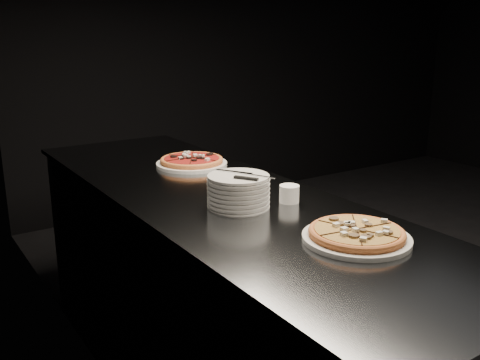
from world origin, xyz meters
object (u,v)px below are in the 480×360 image
pizza_tomato (192,161)px  ramekin (289,193)px  counter (218,299)px  cutlery (243,175)px  pizza_mushroom (357,234)px  plate_stack (238,191)px

pizza_tomato → ramekin: bearing=-87.5°
counter → cutlery: 0.61m
pizza_mushroom → cutlery: size_ratio=1.44×
counter → cutlery: cutlery is taller
pizza_mushroom → cutlery: (-0.11, 0.46, 0.10)m
counter → cutlery: (-0.01, -0.20, 0.58)m
counter → plate_stack: plate_stack is taller
counter → pizza_tomato: bearing=73.4°
counter → ramekin: size_ratio=32.93×
pizza_tomato → pizza_mushroom: bearing=-92.0°
pizza_mushroom → ramekin: (0.07, 0.41, 0.01)m
plate_stack → ramekin: bearing=-18.7°
pizza_tomato → plate_stack: (-0.15, -0.64, 0.04)m
pizza_mushroom → cutlery: cutlery is taller
ramekin → plate_stack: bearing=161.3°
counter → pizza_mushroom: size_ratio=7.26×
pizza_mushroom → plate_stack: (-0.12, 0.47, 0.04)m
plate_stack → pizza_tomato: bearing=76.4°
pizza_mushroom → pizza_tomato: size_ratio=1.00×
pizza_mushroom → ramekin: size_ratio=4.54×
ramekin → counter: bearing=123.8°
pizza_mushroom → cutlery: 0.48m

